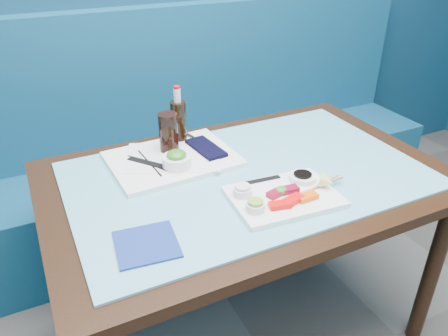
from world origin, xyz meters
name	(u,v)px	position (x,y,z in m)	size (l,w,h in m)	color
booth_bench	(172,165)	(0.00, 2.29, 0.37)	(3.00, 0.56, 1.17)	navy
dining_table	(247,195)	(0.00, 1.45, 0.67)	(1.40, 0.90, 0.75)	black
glass_top	(247,174)	(0.00, 1.45, 0.75)	(1.22, 0.76, 0.01)	#65B8CB
sashimi_plate	(284,197)	(0.03, 1.26, 0.77)	(0.34, 0.24, 0.02)	white
salmon_left	(280,205)	(-0.02, 1.20, 0.78)	(0.07, 0.03, 0.02)	red
salmon_mid	(293,200)	(0.03, 1.21, 0.78)	(0.07, 0.03, 0.02)	#FF0D0A
salmon_right	(307,197)	(0.08, 1.20, 0.78)	(0.07, 0.03, 0.02)	#FF5B0A
tuna_left	(275,194)	(0.00, 1.26, 0.78)	(0.05, 0.03, 0.02)	maroon
tuna_right	(290,190)	(0.05, 1.26, 0.78)	(0.05, 0.03, 0.02)	maroon
seaweed_garnish	(281,190)	(0.02, 1.27, 0.79)	(0.04, 0.04, 0.02)	#248E20
ramekin_wasabi	(255,207)	(-0.10, 1.22, 0.79)	(0.06, 0.06, 0.02)	white
wasabi_fill	(255,202)	(-0.10, 1.22, 0.80)	(0.05, 0.05, 0.01)	#7EAC37
ramekin_ginger	(242,192)	(-0.09, 1.31, 0.79)	(0.06, 0.06, 0.03)	silver
ginger_fill	(243,187)	(-0.09, 1.31, 0.81)	(0.05, 0.05, 0.01)	#F4DFC9
soy_dish	(302,177)	(0.13, 1.31, 0.78)	(0.09, 0.09, 0.02)	white
soy_fill	(303,174)	(0.13, 1.31, 0.80)	(0.06, 0.06, 0.01)	black
lemon_wedge	(328,182)	(0.17, 1.23, 0.80)	(0.05, 0.05, 0.04)	#FFE578
chopstick_sleeve	(263,180)	(0.01, 1.36, 0.78)	(0.12, 0.02, 0.00)	black
wooden_chopstick_a	(315,188)	(0.14, 1.24, 0.78)	(0.01, 0.01, 0.24)	tan
wooden_chopstick_b	(318,187)	(0.15, 1.24, 0.78)	(0.01, 0.01, 0.23)	#9A6848
serving_tray	(173,159)	(-0.21, 1.65, 0.77)	(0.45, 0.34, 0.02)	white
paper_placemat	(172,157)	(-0.21, 1.65, 0.78)	(0.34, 0.24, 0.00)	white
seaweed_bowl	(177,161)	(-0.22, 1.58, 0.80)	(0.10, 0.10, 0.04)	white
seaweed_salad	(176,155)	(-0.22, 1.58, 0.82)	(0.07, 0.07, 0.03)	#317B1C
cola_glass	(169,133)	(-0.20, 1.71, 0.85)	(0.07, 0.07, 0.15)	black
navy_pouch	(206,148)	(-0.07, 1.65, 0.78)	(0.08, 0.19, 0.01)	black
fork	(194,138)	(-0.08, 1.76, 0.78)	(0.01, 0.01, 0.10)	silver
black_chopstick_a	(147,163)	(-0.30, 1.64, 0.78)	(0.01, 0.01, 0.20)	black
black_chopstick_b	(149,163)	(-0.30, 1.64, 0.78)	(0.01, 0.01, 0.22)	black
tray_sleeve	(148,163)	(-0.30, 1.64, 0.78)	(0.03, 0.17, 0.00)	black
cola_bottle_body	(179,123)	(-0.13, 1.79, 0.84)	(0.06, 0.06, 0.17)	black
cola_bottle_neck	(177,95)	(-0.13, 1.79, 0.96)	(0.03, 0.03, 0.05)	silver
cola_bottle_cap	(177,87)	(-0.13, 1.79, 0.99)	(0.02, 0.02, 0.01)	red
blue_napkin	(146,244)	(-0.44, 1.23, 0.76)	(0.17, 0.17, 0.01)	navy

